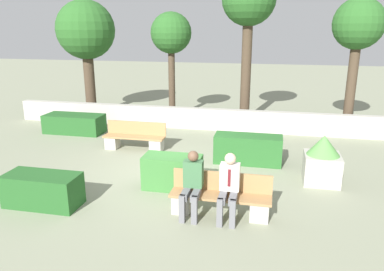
{
  "coord_description": "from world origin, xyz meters",
  "views": [
    {
      "loc": [
        2.46,
        -8.66,
        3.65
      ],
      "look_at": [
        0.47,
        0.5,
        0.9
      ],
      "focal_mm": 35.0,
      "sensor_mm": 36.0,
      "label": 1
    }
  ],
  "objects_px": {
    "person_seated_man": "(229,184)",
    "tree_center_right": "(249,3)",
    "planter_corner_left": "(322,160)",
    "bench_left_side": "(135,139)",
    "bench_front": "(220,199)",
    "tree_rightmost": "(358,28)",
    "person_seated_woman": "(192,181)",
    "tree_center_left": "(171,35)",
    "tree_leftmost": "(86,32)"
  },
  "relations": [
    {
      "from": "tree_rightmost",
      "to": "tree_center_left",
      "type": "bearing_deg",
      "value": 174.2
    },
    {
      "from": "person_seated_woman",
      "to": "tree_rightmost",
      "type": "height_order",
      "value": "tree_rightmost"
    },
    {
      "from": "bench_left_side",
      "to": "tree_center_right",
      "type": "xyz_separation_m",
      "value": [
        3.01,
        4.07,
        4.12
      ]
    },
    {
      "from": "tree_leftmost",
      "to": "tree_rightmost",
      "type": "distance_m",
      "value": 10.25
    },
    {
      "from": "bench_front",
      "to": "tree_leftmost",
      "type": "relative_size",
      "value": 0.43
    },
    {
      "from": "person_seated_woman",
      "to": "tree_leftmost",
      "type": "relative_size",
      "value": 0.28
    },
    {
      "from": "bench_left_side",
      "to": "tree_center_left",
      "type": "bearing_deg",
      "value": 98.58
    },
    {
      "from": "person_seated_woman",
      "to": "bench_front",
      "type": "bearing_deg",
      "value": 14.31
    },
    {
      "from": "tree_center_left",
      "to": "tree_center_right",
      "type": "bearing_deg",
      "value": -0.9
    },
    {
      "from": "tree_center_right",
      "to": "bench_left_side",
      "type": "bearing_deg",
      "value": -126.53
    },
    {
      "from": "planter_corner_left",
      "to": "tree_center_right",
      "type": "distance_m",
      "value": 7.12
    },
    {
      "from": "planter_corner_left",
      "to": "person_seated_man",
      "type": "bearing_deg",
      "value": -131.51
    },
    {
      "from": "bench_front",
      "to": "person_seated_woman",
      "type": "relative_size",
      "value": 1.53
    },
    {
      "from": "bench_front",
      "to": "person_seated_man",
      "type": "xyz_separation_m",
      "value": [
        0.18,
        -0.14,
        0.4
      ]
    },
    {
      "from": "tree_leftmost",
      "to": "tree_center_left",
      "type": "bearing_deg",
      "value": -0.84
    },
    {
      "from": "tree_leftmost",
      "to": "tree_rightmost",
      "type": "relative_size",
      "value": 1.03
    },
    {
      "from": "person_seated_woman",
      "to": "tree_center_right",
      "type": "relative_size",
      "value": 0.23
    },
    {
      "from": "person_seated_man",
      "to": "planter_corner_left",
      "type": "distance_m",
      "value": 2.99
    },
    {
      "from": "tree_center_left",
      "to": "tree_center_right",
      "type": "xyz_separation_m",
      "value": [
        2.93,
        -0.05,
        1.13
      ]
    },
    {
      "from": "bench_left_side",
      "to": "tree_center_right",
      "type": "distance_m",
      "value": 6.53
    },
    {
      "from": "planter_corner_left",
      "to": "tree_center_right",
      "type": "xyz_separation_m",
      "value": [
        -2.29,
        5.53,
        3.87
      ]
    },
    {
      "from": "tree_center_left",
      "to": "tree_rightmost",
      "type": "bearing_deg",
      "value": -5.8
    },
    {
      "from": "person_seated_man",
      "to": "tree_center_right",
      "type": "bearing_deg",
      "value": 92.32
    },
    {
      "from": "bench_left_side",
      "to": "person_seated_woman",
      "type": "xyz_separation_m",
      "value": [
        2.6,
        -3.69,
        0.4
      ]
    },
    {
      "from": "bench_front",
      "to": "planter_corner_left",
      "type": "height_order",
      "value": "planter_corner_left"
    },
    {
      "from": "tree_center_left",
      "to": "bench_front",
      "type": "bearing_deg",
      "value": -68.17
    },
    {
      "from": "person_seated_man",
      "to": "planter_corner_left",
      "type": "height_order",
      "value": "person_seated_man"
    },
    {
      "from": "bench_left_side",
      "to": "person_seated_woman",
      "type": "bearing_deg",
      "value": -45.14
    },
    {
      "from": "person_seated_woman",
      "to": "tree_leftmost",
      "type": "xyz_separation_m",
      "value": [
        -6.13,
        7.86,
        2.71
      ]
    },
    {
      "from": "person_seated_man",
      "to": "tree_center_left",
      "type": "height_order",
      "value": "tree_center_left"
    },
    {
      "from": "bench_left_side",
      "to": "person_seated_man",
      "type": "relative_size",
      "value": 1.43
    },
    {
      "from": "person_seated_man",
      "to": "person_seated_woman",
      "type": "distance_m",
      "value": 0.73
    },
    {
      "from": "bench_front",
      "to": "person_seated_man",
      "type": "distance_m",
      "value": 0.46
    },
    {
      "from": "bench_left_side",
      "to": "tree_rightmost",
      "type": "relative_size",
      "value": 0.41
    },
    {
      "from": "tree_leftmost",
      "to": "tree_center_right",
      "type": "height_order",
      "value": "tree_center_right"
    },
    {
      "from": "person_seated_man",
      "to": "person_seated_woman",
      "type": "bearing_deg",
      "value": -179.92
    },
    {
      "from": "tree_leftmost",
      "to": "tree_center_left",
      "type": "xyz_separation_m",
      "value": [
        3.61,
        -0.05,
        -0.12
      ]
    },
    {
      "from": "bench_left_side",
      "to": "person_seated_man",
      "type": "height_order",
      "value": "person_seated_man"
    },
    {
      "from": "planter_corner_left",
      "to": "tree_leftmost",
      "type": "height_order",
      "value": "tree_leftmost"
    },
    {
      "from": "person_seated_man",
      "to": "tree_center_right",
      "type": "relative_size",
      "value": 0.24
    },
    {
      "from": "planter_corner_left",
      "to": "tree_rightmost",
      "type": "xyz_separation_m",
      "value": [
        1.39,
        4.9,
        3.01
      ]
    },
    {
      "from": "bench_front",
      "to": "tree_center_right",
      "type": "distance_m",
      "value": 8.66
    },
    {
      "from": "bench_front",
      "to": "tree_center_right",
      "type": "height_order",
      "value": "tree_center_right"
    },
    {
      "from": "bench_left_side",
      "to": "planter_corner_left",
      "type": "xyz_separation_m",
      "value": [
        5.31,
        -1.46,
        0.25
      ]
    },
    {
      "from": "bench_left_side",
      "to": "bench_front",
      "type": "bearing_deg",
      "value": -38.72
    },
    {
      "from": "planter_corner_left",
      "to": "bench_left_side",
      "type": "bearing_deg",
      "value": 164.63
    },
    {
      "from": "person_seated_man",
      "to": "bench_front",
      "type": "bearing_deg",
      "value": 141.74
    },
    {
      "from": "person_seated_woman",
      "to": "tree_center_right",
      "type": "height_order",
      "value": "tree_center_right"
    },
    {
      "from": "tree_center_right",
      "to": "tree_rightmost",
      "type": "bearing_deg",
      "value": -9.64
    },
    {
      "from": "bench_left_side",
      "to": "person_seated_man",
      "type": "bearing_deg",
      "value": -38.26
    }
  ]
}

